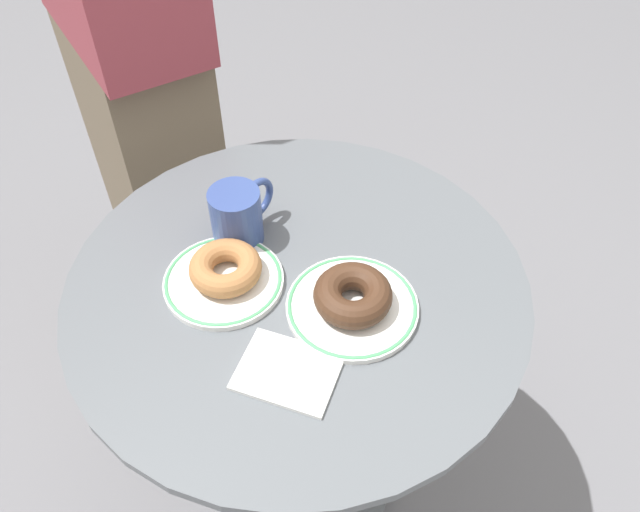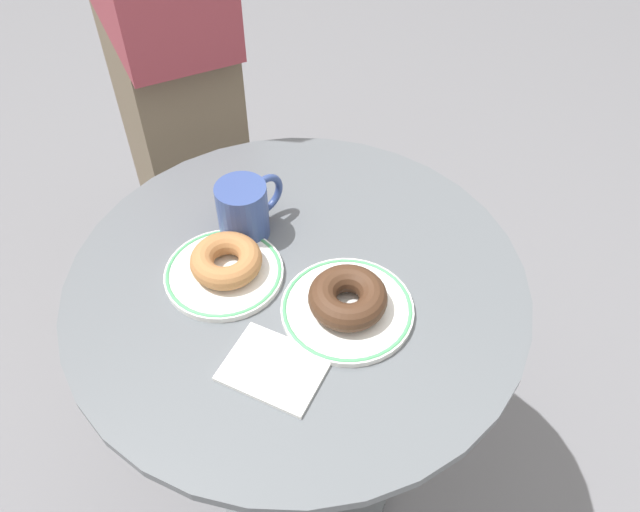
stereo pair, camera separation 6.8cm
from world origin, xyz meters
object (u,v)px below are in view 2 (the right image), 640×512
(donut_cinnamon, at_px, (226,260))
(donut_chocolate, at_px, (348,298))
(plate_left, at_px, (224,273))
(paper_napkin, at_px, (274,368))
(person_figure, at_px, (164,45))
(plate_right, at_px, (347,309))
(coffee_mug, at_px, (245,209))
(cafe_table, at_px, (300,366))

(donut_cinnamon, relative_size, donut_chocolate, 0.96)
(plate_left, height_order, paper_napkin, plate_left)
(donut_chocolate, height_order, paper_napkin, donut_chocolate)
(paper_napkin, bearing_deg, person_figure, 139.59)
(plate_left, relative_size, donut_chocolate, 1.59)
(plate_left, relative_size, plate_right, 0.94)
(plate_left, relative_size, coffee_mug, 1.48)
(plate_left, height_order, donut_cinnamon, donut_cinnamon)
(donut_cinnamon, height_order, paper_napkin, donut_cinnamon)
(plate_right, relative_size, donut_chocolate, 1.70)
(plate_left, bearing_deg, plate_right, 9.89)
(plate_left, bearing_deg, person_figure, 137.37)
(cafe_table, height_order, person_figure, person_figure)
(paper_napkin, distance_m, coffee_mug, 0.28)
(donut_cinnamon, xyz_separation_m, person_figure, (-0.48, 0.43, 0.02))
(coffee_mug, bearing_deg, donut_cinnamon, -73.29)
(paper_napkin, bearing_deg, coffee_mug, 132.55)
(donut_cinnamon, height_order, donut_chocolate, donut_chocolate)
(person_figure, bearing_deg, donut_chocolate, -30.98)
(cafe_table, bearing_deg, donut_cinnamon, -154.61)
(cafe_table, relative_size, donut_cinnamon, 6.75)
(donut_chocolate, bearing_deg, plate_right, -165.96)
(plate_left, bearing_deg, donut_cinnamon, 71.16)
(coffee_mug, relative_size, person_figure, 0.08)
(person_figure, bearing_deg, coffee_mug, -37.03)
(donut_cinnamon, bearing_deg, plate_right, 8.08)
(paper_napkin, bearing_deg, plate_right, 74.52)
(donut_cinnamon, xyz_separation_m, donut_chocolate, (0.20, 0.03, 0.00))
(cafe_table, bearing_deg, donut_chocolate, -10.38)
(plate_right, height_order, donut_cinnamon, donut_cinnamon)
(donut_cinnamon, distance_m, person_figure, 0.65)
(donut_cinnamon, bearing_deg, paper_napkin, -34.87)
(plate_right, relative_size, coffee_mug, 1.58)
(plate_left, xyz_separation_m, donut_cinnamon, (0.00, 0.01, 0.02))
(plate_right, height_order, person_figure, person_figure)
(cafe_table, distance_m, paper_napkin, 0.30)
(cafe_table, height_order, plate_right, plate_right)
(donut_chocolate, xyz_separation_m, paper_napkin, (-0.04, -0.14, -0.03))
(paper_napkin, relative_size, person_figure, 0.08)
(plate_left, relative_size, person_figure, 0.11)
(coffee_mug, bearing_deg, cafe_table, -20.33)
(person_figure, bearing_deg, plate_left, -42.63)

